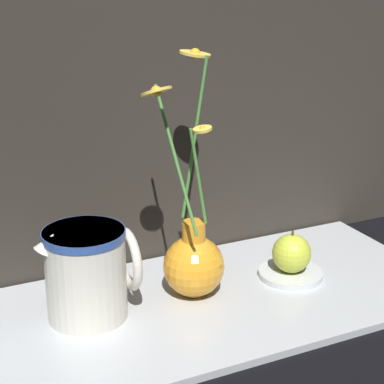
% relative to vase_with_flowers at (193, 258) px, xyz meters
% --- Properties ---
extents(ground_plane, '(6.00, 6.00, 0.00)m').
position_rel_vase_with_flowers_xyz_m(ground_plane, '(-0.02, -0.02, -0.08)').
color(ground_plane, black).
extents(shelf, '(0.87, 0.36, 0.01)m').
position_rel_vase_with_flowers_xyz_m(shelf, '(-0.02, -0.02, -0.07)').
color(shelf, '#B2B7BC').
rests_on(shelf, ground_plane).
extents(vase_with_flowers, '(0.15, 0.13, 0.39)m').
position_rel_vase_with_flowers_xyz_m(vase_with_flowers, '(0.00, 0.00, 0.00)').
color(vase_with_flowers, orange).
rests_on(vase_with_flowers, shelf).
extents(ceramic_pitcher, '(0.15, 0.12, 0.15)m').
position_rel_vase_with_flowers_xyz_m(ceramic_pitcher, '(-0.17, 0.01, 0.01)').
color(ceramic_pitcher, beige).
rests_on(ceramic_pitcher, shelf).
extents(saucer_plate, '(0.11, 0.11, 0.01)m').
position_rel_vase_with_flowers_xyz_m(saucer_plate, '(0.18, -0.01, -0.06)').
color(saucer_plate, silver).
rests_on(saucer_plate, shelf).
extents(orange_fruit, '(0.07, 0.07, 0.08)m').
position_rel_vase_with_flowers_xyz_m(orange_fruit, '(0.18, -0.01, -0.02)').
color(orange_fruit, '#B7C638').
rests_on(orange_fruit, saucer_plate).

